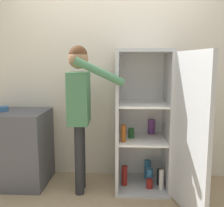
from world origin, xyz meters
TOP-DOWN VIEW (x-y plane):
  - wall_back at (0.00, 0.98)m, footprint 7.00×0.06m
  - refrigerator at (0.47, 0.54)m, footprint 0.82×1.21m
  - person at (-0.32, 0.46)m, footprint 0.63×0.51m
  - counter at (-1.15, 0.62)m, footprint 0.76×0.62m
  - bowl at (-1.29, 0.64)m, footprint 0.14×0.14m

SIDE VIEW (x-z plane):
  - counter at x=-1.15m, z-range 0.00..0.89m
  - refrigerator at x=0.47m, z-range -0.02..1.59m
  - bowl at x=-1.29m, z-range 0.89..0.95m
  - person at x=-0.32m, z-range 0.24..1.89m
  - wall_back at x=0.00m, z-range 0.00..2.55m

